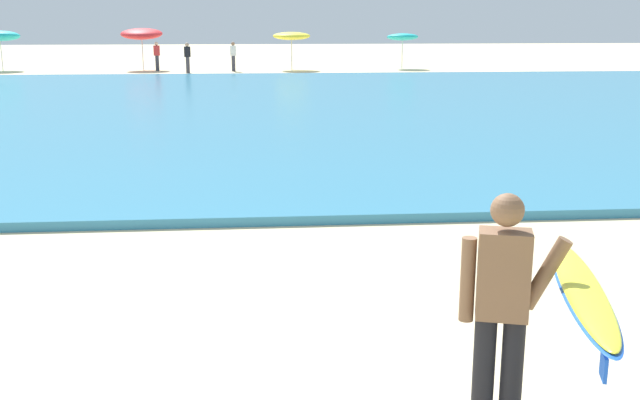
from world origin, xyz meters
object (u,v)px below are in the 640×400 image
beach_umbrella_0 (0,36)px  beachgoer_near_row_mid (233,56)px  surfer_with_board (536,299)px  beach_umbrella_2 (292,36)px  beach_umbrella_3 (403,37)px  beach_umbrella_1 (142,34)px  beachgoer_near_row_left (157,55)px  beachgoer_near_row_right (188,57)px

beach_umbrella_0 → beachgoer_near_row_mid: (12.74, -1.62, -1.04)m
surfer_with_board → beach_umbrella_0: beach_umbrella_0 is taller
beach_umbrella_2 → beach_umbrella_3: size_ratio=1.02×
beach_umbrella_1 → beach_umbrella_3: 14.65m
beachgoer_near_row_mid → beach_umbrella_0: bearing=172.8°
beach_umbrella_1 → beach_umbrella_2: (8.28, -0.56, -0.12)m
beach_umbrella_2 → surfer_with_board: bearing=-90.4°
beach_umbrella_0 → beach_umbrella_2: 15.99m
beach_umbrella_0 → beachgoer_near_row_mid: bearing=-7.2°
surfer_with_board → beachgoer_near_row_mid: size_ratio=1.51×
beach_umbrella_3 → beachgoer_near_row_left: (-13.77, -0.82, -0.94)m
beach_umbrella_1 → beach_umbrella_0: bearing=178.6°
beach_umbrella_3 → beachgoer_near_row_right: bearing=-168.2°
beach_umbrella_0 → beach_umbrella_1: 7.69m
beach_umbrella_1 → beachgoer_near_row_left: beach_umbrella_1 is taller
beach_umbrella_1 → beachgoer_near_row_right: 3.87m
surfer_with_board → beach_umbrella_2: 37.94m
beach_umbrella_1 → beachgoer_near_row_right: bearing=-43.4°
surfer_with_board → beach_umbrella_1: 39.33m
beachgoer_near_row_mid → beachgoer_near_row_right: bearing=-155.0°
beach_umbrella_1 → beach_umbrella_2: 8.30m
beachgoer_near_row_right → beach_umbrella_3: bearing=11.8°
beachgoer_near_row_left → surfer_with_board: bearing=-79.3°
beach_umbrella_1 → beachgoer_near_row_right: (2.68, -2.54, -1.14)m
beachgoer_near_row_left → beachgoer_near_row_mid: bearing=-7.9°
beach_umbrella_0 → beachgoer_near_row_left: beach_umbrella_0 is taller
beachgoer_near_row_left → beachgoer_near_row_mid: size_ratio=1.00×
surfer_with_board → beachgoer_near_row_left: bearing=100.7°
beach_umbrella_0 → beach_umbrella_3: bearing=-0.6°
beachgoer_near_row_left → beach_umbrella_3: bearing=3.4°
beach_umbrella_1 → beachgoer_near_row_right: size_ratio=1.50×
surfer_with_board → beach_umbrella_3: 39.03m
beach_umbrella_2 → beach_umbrella_3: beach_umbrella_2 is taller
beachgoer_near_row_mid → beachgoer_near_row_right: size_ratio=1.00×
beach_umbrella_2 → beachgoer_near_row_left: beach_umbrella_2 is taller
beach_umbrella_0 → beachgoer_near_row_mid: 12.89m
beach_umbrella_1 → beachgoer_near_row_left: 1.68m
surfer_with_board → beachgoer_near_row_right: size_ratio=1.51×
surfer_with_board → beach_umbrella_0: size_ratio=1.07×
beachgoer_near_row_left → beachgoer_near_row_right: bearing=-43.1°
surfer_with_board → beachgoer_near_row_right: (-5.34, 35.95, -0.18)m
beach_umbrella_2 → beachgoer_near_row_right: size_ratio=1.32×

